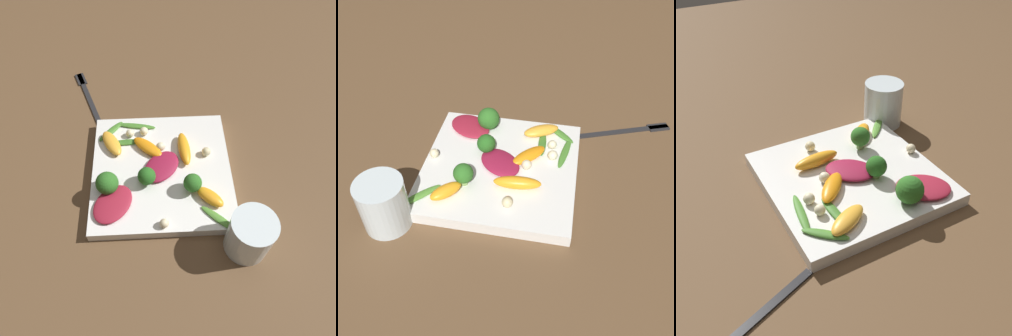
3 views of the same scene
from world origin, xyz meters
TOP-DOWN VIEW (x-y plane):
  - ground_plane at (0.00, 0.00)m, footprint 2.40×2.40m
  - plate at (0.00, 0.00)m, footprint 0.27×0.27m
  - drinking_glass at (-0.15, -0.14)m, footprint 0.08×0.08m
  - fork at (0.24, 0.17)m, footprint 0.18×0.08m
  - radicchio_leaf_0 at (-0.00, 0.00)m, footprint 0.10×0.10m
  - radicchio_leaf_1 at (-0.08, 0.09)m, footprint 0.10×0.10m
  - orange_segment_0 at (0.04, -0.05)m, footprint 0.08×0.03m
  - orange_segment_1 at (0.05, 0.03)m, footprint 0.07×0.07m
  - orange_segment_2 at (-0.07, -0.09)m, footprint 0.06×0.06m
  - orange_segment_3 at (0.06, 0.10)m, footprint 0.07×0.06m
  - broccoli_floret_0 at (-0.05, -0.05)m, footprint 0.03×0.03m
  - broccoli_floret_1 at (-0.03, 0.03)m, footprint 0.03×0.03m
  - broccoli_floret_2 at (-0.04, 0.10)m, footprint 0.04×0.04m
  - arugula_sprig_0 at (0.11, 0.05)m, footprint 0.03×0.09m
  - arugula_sprig_1 at (0.10, 0.10)m, footprint 0.06×0.06m
  - arugula_sprig_2 at (-0.11, -0.10)m, footprint 0.06×0.07m
  - arugula_sprig_3 at (0.07, 0.07)m, footprint 0.02×0.07m
  - macadamia_nut_0 at (-0.12, -0.00)m, footprint 0.02×0.02m
  - macadamia_nut_1 at (0.09, 0.06)m, footprint 0.02×0.02m
  - macadamia_nut_2 at (0.03, -0.09)m, footprint 0.02×0.02m
  - macadamia_nut_3 at (0.05, 0.00)m, footprint 0.02×0.02m
  - macadamia_nut_4 at (0.09, 0.03)m, footprint 0.02×0.02m

SIDE VIEW (x-z plane):
  - ground_plane at x=0.00m, z-range 0.00..0.00m
  - fork at x=0.24m, z-range 0.00..0.01m
  - plate at x=0.00m, z-range 0.00..0.02m
  - arugula_sprig_3 at x=0.07m, z-range 0.02..0.03m
  - arugula_sprig_2 at x=-0.11m, z-range 0.02..0.03m
  - arugula_sprig_0 at x=0.11m, z-range 0.02..0.03m
  - arugula_sprig_1 at x=0.10m, z-range 0.02..0.03m
  - radicchio_leaf_1 at x=-0.08m, z-range 0.02..0.03m
  - radicchio_leaf_0 at x=0.00m, z-range 0.02..0.03m
  - orange_segment_1 at x=0.05m, z-range 0.02..0.04m
  - macadamia_nut_0 at x=-0.12m, z-range 0.02..0.04m
  - macadamia_nut_1 at x=0.09m, z-range 0.02..0.04m
  - orange_segment_3 at x=0.06m, z-range 0.02..0.04m
  - macadamia_nut_4 at x=0.09m, z-range 0.02..0.04m
  - macadamia_nut_2 at x=0.03m, z-range 0.02..0.04m
  - macadamia_nut_3 at x=0.05m, z-range 0.02..0.04m
  - orange_segment_2 at x=-0.07m, z-range 0.02..0.04m
  - orange_segment_0 at x=0.04m, z-range 0.02..0.04m
  - broccoli_floret_1 at x=-0.03m, z-range 0.02..0.06m
  - broccoli_floret_2 at x=-0.04m, z-range 0.02..0.06m
  - drinking_glass at x=-0.15m, z-range 0.00..0.09m
  - broccoli_floret_0 at x=-0.05m, z-range 0.02..0.07m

